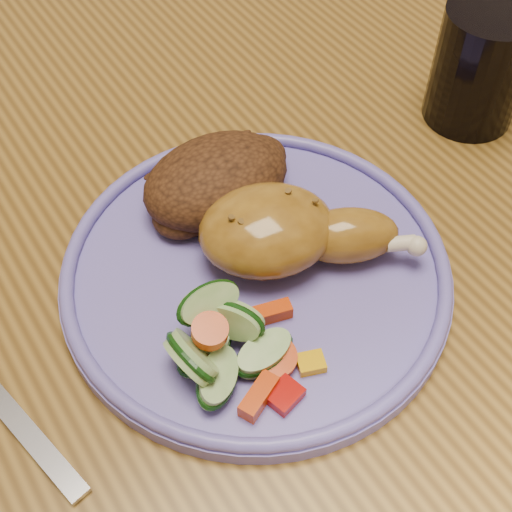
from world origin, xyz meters
name	(u,v)px	position (x,y,z in m)	size (l,w,h in m)	color
ground	(251,505)	(0.00, 0.00, 0.00)	(4.00, 4.00, 0.00)	#543A1D
dining_table	(248,248)	(0.00, 0.00, 0.67)	(0.90, 1.40, 0.75)	brown
chair_far	(27,50)	(0.00, 0.63, 0.49)	(0.42, 0.42, 0.91)	#4C2D16
plate	(256,274)	(-0.05, -0.08, 0.76)	(0.27, 0.27, 0.01)	#6459B6
plate_rim	(256,265)	(-0.05, -0.08, 0.77)	(0.27, 0.27, 0.01)	#6459B6
chicken_leg	(287,231)	(-0.02, -0.08, 0.79)	(0.15, 0.12, 0.05)	olive
rice_pilaf	(219,180)	(-0.03, -0.01, 0.78)	(0.12, 0.08, 0.05)	#432410
vegetable_pile	(227,346)	(-0.10, -0.13, 0.78)	(0.10, 0.10, 0.05)	#A50A05
drinking_glass	(480,66)	(0.20, -0.04, 0.80)	(0.08, 0.08, 0.10)	black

